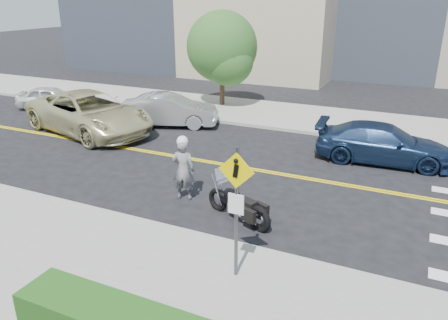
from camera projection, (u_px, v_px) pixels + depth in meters
ground_plane at (201, 161)px, 16.74m from camera, size 120.00×120.00×0.00m
sidewalk_near at (53, 260)px, 10.35m from camera, size 60.00×5.00×0.15m
sidewalk_far at (267, 113)px, 23.07m from camera, size 60.00×5.00×0.15m
pedestrian_sign at (236, 201)px, 9.03m from camera, size 0.78×0.08×3.00m
motorcyclist at (183, 168)px, 13.27m from camera, size 0.79×0.61×2.05m
motorcycle at (238, 197)px, 12.11m from camera, size 2.39×1.51×1.40m
suv at (90, 113)px, 19.83m from camera, size 7.20×4.68×1.84m
parked_car_white at (51, 98)px, 24.07m from camera, size 3.96×2.71×1.25m
parked_car_silver at (169, 110)px, 20.95m from camera, size 4.93×3.14×1.53m
parked_car_blue at (383, 143)px, 16.40m from camera, size 5.11×2.38×1.44m
tree_far_a at (222, 47)px, 23.57m from camera, size 3.83×3.83×5.24m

